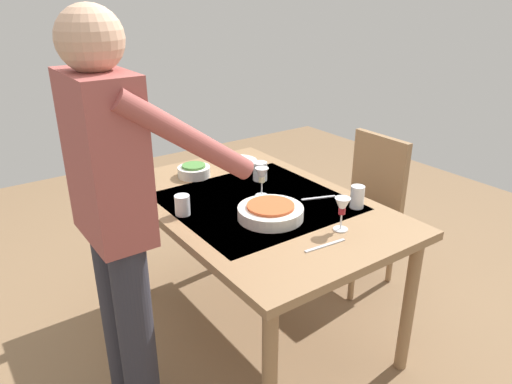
{
  "coord_description": "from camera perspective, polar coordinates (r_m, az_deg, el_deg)",
  "views": [
    {
      "loc": [
        -1.75,
        1.25,
        1.73
      ],
      "look_at": [
        0.0,
        0.0,
        0.81
      ],
      "focal_mm": 33.64,
      "sensor_mm": 36.0,
      "label": 1
    }
  ],
  "objects": [
    {
      "name": "water_cup_near_right",
      "position": [
        2.6,
        0.48,
        2.49
      ],
      "size": [
        0.08,
        0.08,
        0.1
      ],
      "primitive_type": "cylinder",
      "color": "silver",
      "rests_on": "dining_table"
    },
    {
      "name": "table_fork",
      "position": [
        2.41,
        7.44,
        -0.69
      ],
      "size": [
        0.07,
        0.17,
        0.0
      ],
      "primitive_type": "cube",
      "rotation": [
        0.0,
        0.0,
        -0.35
      ],
      "color": "silver",
      "rests_on": "dining_table"
    },
    {
      "name": "wine_glass_right",
      "position": [
        2.37,
        0.7,
        1.82
      ],
      "size": [
        0.07,
        0.07,
        0.15
      ],
      "color": "white",
      "rests_on": "dining_table"
    },
    {
      "name": "table_knife",
      "position": [
        1.98,
        8.22,
        -6.31
      ],
      "size": [
        0.03,
        0.2,
        0.0
      ],
      "primitive_type": "cube",
      "rotation": [
        0.0,
        0.0,
        -0.08
      ],
      "color": "silver",
      "rests_on": "dining_table"
    },
    {
      "name": "side_bowl_salad",
      "position": [
        2.68,
        -7.39,
        2.54
      ],
      "size": [
        0.18,
        0.18,
        0.07
      ],
      "color": "white",
      "rests_on": "dining_table"
    },
    {
      "name": "person_server",
      "position": [
        1.84,
        -16.12,
        -2.44
      ],
      "size": [
        0.42,
        0.61,
        1.69
      ],
      "color": "#2D2D38",
      "rests_on": "ground_plane"
    },
    {
      "name": "wine_bottle",
      "position": [
        2.67,
        -13.9,
        3.73
      ],
      "size": [
        0.07,
        0.07,
        0.3
      ],
      "color": "black",
      "rests_on": "dining_table"
    },
    {
      "name": "dinner_plate_near",
      "position": [
        2.89,
        -2.13,
        3.66
      ],
      "size": [
        0.23,
        0.23,
        0.01
      ],
      "primitive_type": "cylinder",
      "color": "white",
      "rests_on": "dining_table"
    },
    {
      "name": "water_cup_near_left",
      "position": [
        2.23,
        -8.75,
        -1.55
      ],
      "size": [
        0.07,
        0.07,
        0.09
      ],
      "primitive_type": "cylinder",
      "color": "silver",
      "rests_on": "dining_table"
    },
    {
      "name": "dining_table",
      "position": [
        2.39,
        0.0,
        -2.8
      ],
      "size": [
        1.46,
        0.95,
        0.76
      ],
      "color": "#93704C",
      "rests_on": "ground_plane"
    },
    {
      "name": "serving_bowl_pasta",
      "position": [
        2.17,
        1.74,
        -2.35
      ],
      "size": [
        0.3,
        0.3,
        0.07
      ],
      "color": "white",
      "rests_on": "dining_table"
    },
    {
      "name": "wine_glass_left",
      "position": [
        2.07,
        10.2,
        -1.89
      ],
      "size": [
        0.07,
        0.07,
        0.15
      ],
      "color": "white",
      "rests_on": "dining_table"
    },
    {
      "name": "ground_plane",
      "position": [
        2.76,
        0.0,
        -15.69
      ],
      "size": [
        6.0,
        6.0,
        0.0
      ],
      "primitive_type": "plane",
      "color": "#846647"
    },
    {
      "name": "water_cup_far_left",
      "position": [
        2.32,
        11.95,
        -0.57
      ],
      "size": [
        0.07,
        0.07,
        0.11
      ],
      "primitive_type": "cylinder",
      "color": "silver",
      "rests_on": "dining_table"
    },
    {
      "name": "chair_near",
      "position": [
        3.01,
        12.9,
        -0.91
      ],
      "size": [
        0.4,
        0.4,
        0.91
      ],
      "color": "brown",
      "rests_on": "ground_plane"
    }
  ]
}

